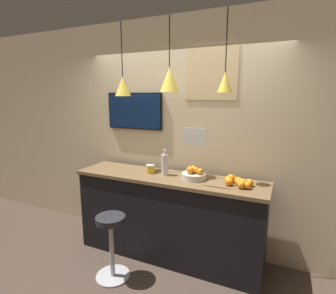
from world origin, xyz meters
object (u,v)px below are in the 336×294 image
at_px(bar_stool, 111,238).
at_px(mounted_tv, 135,111).
at_px(spread_jar, 150,169).
at_px(fruit_bowl, 194,174).
at_px(juice_bottle, 165,164).

xyz_separation_m(bar_stool, mounted_tv, (-0.25, 0.94, 1.30)).
bearing_deg(bar_stool, spread_jar, 77.50).
bearing_deg(spread_jar, fruit_bowl, -0.28).
height_order(bar_stool, mounted_tv, mounted_tv).
bearing_deg(fruit_bowl, mounted_tv, 162.34).
xyz_separation_m(juice_bottle, mounted_tv, (-0.59, 0.30, 0.60)).
height_order(fruit_bowl, spread_jar, fruit_bowl).
bearing_deg(fruit_bowl, juice_bottle, 179.56).
height_order(bar_stool, spread_jar, spread_jar).
bearing_deg(juice_bottle, spread_jar, -180.00).
relative_size(bar_stool, mounted_tv, 0.88).
height_order(juice_bottle, spread_jar, juice_bottle).
height_order(bar_stool, juice_bottle, juice_bottle).
distance_m(bar_stool, fruit_bowl, 1.13).
xyz_separation_m(bar_stool, juice_bottle, (0.34, 0.64, 0.70)).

